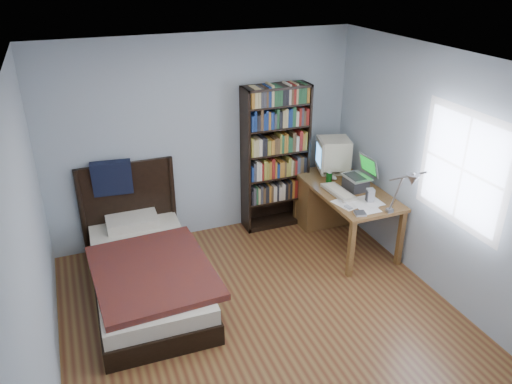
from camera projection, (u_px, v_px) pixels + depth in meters
room at (275, 215)px, 4.27m from camera, size 4.20×4.24×2.50m
desk at (329, 198)px, 6.47m from camera, size 0.75×1.48×0.73m
crt_monitor at (332, 154)px, 6.31m from camera, size 0.50×0.46×0.47m
laptop at (357, 180)px, 5.93m from camera, size 0.34×0.34×0.40m
desk_lamp at (409, 183)px, 4.82m from camera, size 0.26×0.57×0.68m
keyboard at (339, 192)px, 5.86m from camera, size 0.23×0.52×0.05m
speaker at (370, 195)px, 5.64m from camera, size 0.10×0.10×0.16m
soda_can at (329, 177)px, 6.13m from camera, size 0.07×0.07×0.13m
mouse at (333, 178)px, 6.23m from camera, size 0.07×0.12×0.04m
phone_silver at (343, 201)px, 5.66m from camera, size 0.08×0.11×0.02m
phone_grey at (348, 207)px, 5.52m from camera, size 0.07×0.11×0.02m
external_drive at (360, 214)px, 5.38m from camera, size 0.14×0.14×0.02m
bookshelf at (275, 158)px, 6.32m from camera, size 0.84×0.30×1.87m
bed at (145, 267)px, 5.32m from camera, size 1.19×2.17×1.16m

